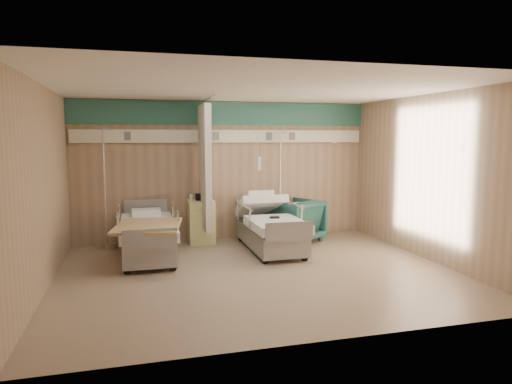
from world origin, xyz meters
TOP-DOWN VIEW (x-y plane):
  - ground at (0.00, 0.00)m, footprint 6.00×5.00m
  - room_walls at (-0.03, 0.25)m, footprint 6.04×5.04m
  - bed_right at (0.60, 1.30)m, footprint 1.00×2.16m
  - bed_left at (-1.60, 1.30)m, footprint 1.00×2.16m
  - bedside_cabinet at (-0.55, 2.20)m, footprint 0.50×0.48m
  - visitor_armchair at (1.31, 1.90)m, footprint 1.22×1.23m
  - waffle_blanket at (1.33, 1.91)m, footprint 0.79×0.75m
  - iv_stand_right at (1.10, 2.26)m, footprint 0.39×0.39m
  - iv_stand_left at (-2.33, 2.19)m, footprint 0.40×0.40m
  - call_remote at (0.62, 1.09)m, footprint 0.17×0.09m
  - tan_blanket at (-1.61, 0.84)m, footprint 1.20×1.42m
  - toiletry_bag at (-0.53, 2.23)m, footprint 0.24×0.16m
  - white_cup at (-0.73, 2.26)m, footprint 0.11×0.11m

SIDE VIEW (x-z plane):
  - ground at x=0.00m, z-range 0.00..0.00m
  - bed_right at x=0.60m, z-range 0.00..0.63m
  - bed_left at x=-1.60m, z-range 0.00..0.63m
  - visitor_armchair at x=1.31m, z-range 0.00..0.84m
  - bedside_cabinet at x=-0.55m, z-range 0.00..0.85m
  - iv_stand_right at x=1.10m, z-range -0.65..1.54m
  - iv_stand_left at x=-2.33m, z-range -0.66..1.59m
  - call_remote at x=0.62m, z-range 0.63..0.67m
  - tan_blanket at x=-1.61m, z-range 0.63..0.67m
  - waffle_blanket at x=1.33m, z-range 0.84..0.91m
  - white_cup at x=-0.73m, z-range 0.85..0.97m
  - toiletry_bag at x=-0.53m, z-range 0.85..0.98m
  - room_walls at x=-0.03m, z-range 0.45..3.27m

